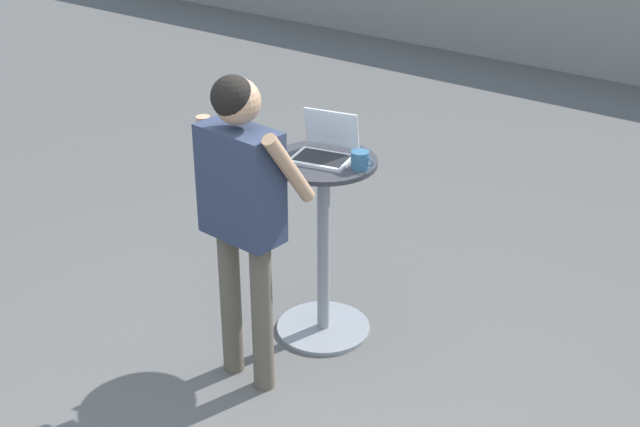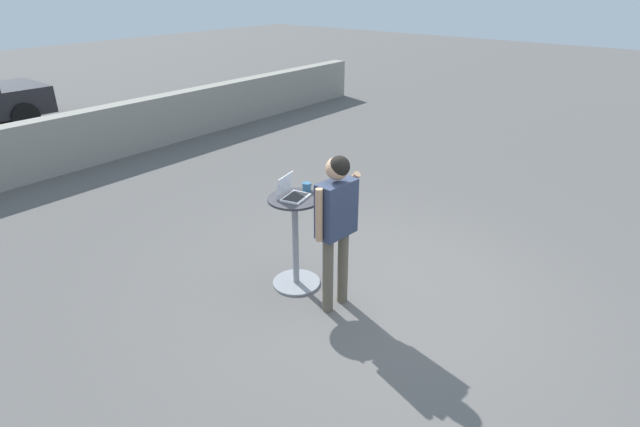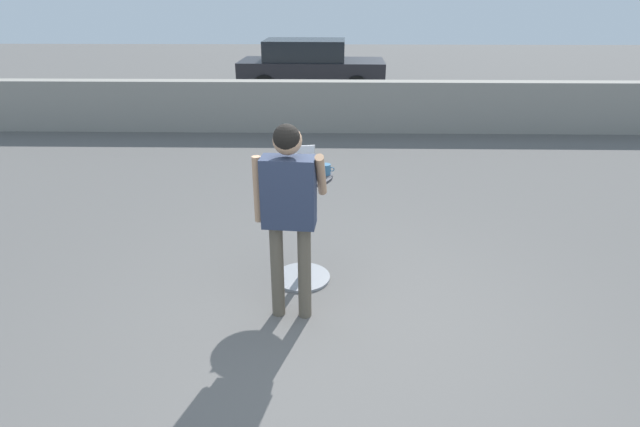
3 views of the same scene
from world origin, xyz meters
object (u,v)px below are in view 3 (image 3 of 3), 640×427
coffee_mug (325,169)px  standing_person (289,200)px  parked_car_near_street (310,66)px  laptop (300,168)px  cafe_table (302,227)px

coffee_mug → standing_person: (-0.28, -0.61, -0.05)m
coffee_mug → parked_car_near_street: bearing=93.0°
laptop → standing_person: size_ratio=0.21×
laptop → cafe_table: bearing=-70.7°
laptop → standing_person: 0.63m
cafe_table → coffee_mug: (0.22, 0.02, 0.56)m
laptop → parked_car_near_street: 9.82m
laptop → parked_car_near_street: (-0.29, 9.80, -0.40)m
laptop → parked_car_near_street: size_ratio=0.09×
parked_car_near_street → coffee_mug: bearing=-87.0°
coffee_mug → parked_car_near_street: (-0.52, 9.82, -0.39)m
standing_person → parked_car_near_street: size_ratio=0.43×
cafe_table → standing_person: (-0.06, -0.59, 0.51)m
cafe_table → coffee_mug: 0.60m
cafe_table → parked_car_near_street: parked_car_near_street is taller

